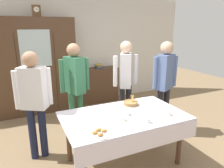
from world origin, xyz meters
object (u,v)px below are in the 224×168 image
at_px(person_beside_shelf, 34,96).
at_px(person_by_cabinet, 165,78).
at_px(book_stack, 99,66).
at_px(pastry_plate, 100,133).
at_px(tea_cup_near_right, 147,121).
at_px(dining_table, 125,122).
at_px(mantel_clock, 36,11).
at_px(tea_cup_far_right, 123,119).
at_px(person_near_right_end, 126,76).
at_px(tea_cup_mid_right, 127,114).
at_px(bread_basket, 131,103).
at_px(wall_cabinet, 36,67).
at_px(spoon_mid_right, 73,118).
at_px(spoon_back_edge, 122,127).
at_px(person_behind_table_left, 75,82).
at_px(bookshelf_low, 99,85).
at_px(tea_cup_back_edge, 169,114).

relative_size(person_beside_shelf, person_by_cabinet, 0.96).
relative_size(book_stack, pastry_plate, 0.83).
distance_m(tea_cup_near_right, person_by_cabinet, 1.37).
xyz_separation_m(dining_table, mantel_clock, (-0.79, 2.59, 1.62)).
bearing_deg(tea_cup_far_right, person_beside_shelf, 140.66).
distance_m(person_near_right_end, person_by_cabinet, 0.73).
bearing_deg(tea_cup_mid_right, bread_basket, 53.30).
height_order(pastry_plate, person_by_cabinet, person_by_cabinet).
xyz_separation_m(wall_cabinet, pastry_plate, (0.39, -2.92, -0.30)).
height_order(book_stack, spoon_mid_right, book_stack).
xyz_separation_m(wall_cabinet, person_by_cabinet, (2.04, -1.99, -0.03)).
bearing_deg(tea_cup_mid_right, tea_cup_near_right, -69.18).
xyz_separation_m(bread_basket, spoon_mid_right, (-0.96, -0.12, -0.03)).
xyz_separation_m(spoon_back_edge, person_by_cabinet, (1.33, 0.87, 0.28)).
bearing_deg(person_beside_shelf, person_behind_table_left, 28.87).
xyz_separation_m(tea_cup_near_right, spoon_mid_right, (-0.83, 0.53, -0.02)).
bearing_deg(bookshelf_low, pastry_plate, -111.02).
height_order(bread_basket, person_beside_shelf, person_beside_shelf).
bearing_deg(person_behind_table_left, tea_cup_far_right, -75.95).
height_order(bread_basket, person_behind_table_left, person_behind_table_left).
bearing_deg(bread_basket, book_stack, 81.36).
distance_m(bookshelf_low, tea_cup_mid_right, 2.73).
bearing_deg(person_by_cabinet, spoon_back_edge, -146.78).
bearing_deg(person_by_cabinet, pastry_plate, -150.69).
bearing_deg(spoon_mid_right, tea_cup_back_edge, -20.73).
relative_size(tea_cup_far_right, tea_cup_near_right, 1.00).
relative_size(tea_cup_mid_right, bread_basket, 0.54).
xyz_separation_m(tea_cup_far_right, spoon_back_edge, (-0.09, -0.14, -0.02)).
distance_m(bread_basket, person_beside_shelf, 1.46).
height_order(bookshelf_low, person_beside_shelf, person_beside_shelf).
relative_size(book_stack, tea_cup_back_edge, 1.78).
height_order(dining_table, person_beside_shelf, person_beside_shelf).
xyz_separation_m(dining_table, bread_basket, (0.28, 0.33, 0.14)).
xyz_separation_m(tea_cup_mid_right, tea_cup_back_edge, (0.52, -0.25, 0.00)).
xyz_separation_m(tea_cup_back_edge, tea_cup_far_right, (-0.65, 0.12, -0.00)).
distance_m(tea_cup_mid_right, person_behind_table_left, 1.21).
height_order(mantel_clock, person_beside_shelf, mantel_clock).
bearing_deg(tea_cup_mid_right, book_stack, 77.24).
bearing_deg(tea_cup_near_right, tea_cup_back_edge, 9.00).
height_order(tea_cup_mid_right, person_behind_table_left, person_behind_table_left).
bearing_deg(bookshelf_low, spoon_mid_right, -118.36).
distance_m(dining_table, wall_cabinet, 2.77).
relative_size(wall_cabinet, spoon_mid_right, 18.21).
bearing_deg(bread_basket, tea_cup_back_edge, -65.19).
relative_size(book_stack, tea_cup_far_right, 1.78).
xyz_separation_m(tea_cup_far_right, pastry_plate, (-0.41, -0.20, -0.01)).
distance_m(tea_cup_near_right, bread_basket, 0.66).
xyz_separation_m(dining_table, pastry_plate, (-0.51, -0.33, 0.12)).
height_order(tea_cup_far_right, bread_basket, bread_basket).
distance_m(bookshelf_low, book_stack, 0.51).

